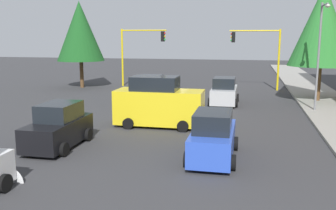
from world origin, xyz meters
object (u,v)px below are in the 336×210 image
object	(u,v)px
car_silver	(224,92)
delivery_van_yellow	(159,103)
traffic_signal_far_right	(140,46)
car_black	(59,127)
tree_opposite_side	(80,31)
street_lamp_curbside	(320,45)
tree_roadside_mid	(322,26)
car_blue	(213,137)
car_green	(150,90)
traffic_signal_far_left	(259,47)

from	to	relation	value
car_silver	delivery_van_yellow	bearing A→B (deg)	-21.55
traffic_signal_far_right	car_black	world-z (taller)	traffic_signal_far_right
tree_opposite_side	delivery_van_yellow	size ratio (longest dim) A/B	1.71
delivery_van_yellow	car_black	xyz separation A→B (m)	(4.77, -3.46, -0.39)
street_lamp_curbside	delivery_van_yellow	size ratio (longest dim) A/B	1.46
car_silver	car_black	bearing A→B (deg)	-27.51
street_lamp_curbside	tree_roadside_mid	bearing A→B (deg)	169.67
car_silver	street_lamp_curbside	bearing A→B (deg)	70.32
tree_roadside_mid	delivery_van_yellow	distance (m)	14.76
traffic_signal_far_right	tree_opposite_side	distance (m)	5.84
street_lamp_curbside	car_blue	size ratio (longest dim) A/B	1.69
car_green	traffic_signal_far_left	bearing A→B (deg)	135.00
traffic_signal_far_left	car_blue	distance (m)	21.30
tree_opposite_side	car_black	distance (m)	20.75
tree_roadside_mid	car_blue	size ratio (longest dim) A/B	2.10
car_green	delivery_van_yellow	bearing A→B (deg)	18.48
tree_roadside_mid	car_blue	distance (m)	17.00
street_lamp_curbside	car_blue	distance (m)	12.49
traffic_signal_far_left	delivery_van_yellow	world-z (taller)	traffic_signal_far_left
tree_opposite_side	car_green	xyz separation A→B (m)	(6.21, 8.47, -4.50)
tree_opposite_side	car_silver	world-z (taller)	tree_opposite_side
traffic_signal_far_left	street_lamp_curbside	bearing A→B (deg)	18.71
traffic_signal_far_left	delivery_van_yellow	size ratio (longest dim) A/B	1.16
car_silver	traffic_signal_far_left	bearing A→B (deg)	162.88
traffic_signal_far_right	car_green	size ratio (longest dim) A/B	1.41
car_green	car_silver	world-z (taller)	same
street_lamp_curbside	tree_roadside_mid	size ratio (longest dim) A/B	0.81
tree_opposite_side	car_green	distance (m)	11.43
traffic_signal_far_right	car_green	world-z (taller)	traffic_signal_far_right
traffic_signal_far_left	street_lamp_curbside	size ratio (longest dim) A/B	0.80
street_lamp_curbside	car_silver	size ratio (longest dim) A/B	1.73
street_lamp_curbside	delivery_van_yellow	distance (m)	11.14
tree_roadside_mid	tree_opposite_side	bearing A→B (deg)	-100.78
street_lamp_curbside	tree_opposite_side	distance (m)	21.90
traffic_signal_far_right	car_blue	bearing A→B (deg)	23.76
traffic_signal_far_right	car_black	bearing A→B (deg)	6.33
traffic_signal_far_right	tree_roadside_mid	xyz separation A→B (m)	(6.00, 15.69, 1.70)
traffic_signal_far_right	car_blue	world-z (taller)	traffic_signal_far_right
delivery_van_yellow	car_blue	distance (m)	6.07
delivery_van_yellow	traffic_signal_far_right	bearing A→B (deg)	-160.17
traffic_signal_far_left	car_silver	bearing A→B (deg)	-17.12
tree_opposite_side	delivery_van_yellow	world-z (taller)	tree_opposite_side
car_blue	tree_roadside_mid	bearing A→B (deg)	156.65
traffic_signal_far_left	street_lamp_curbside	xyz separation A→B (m)	(10.39, 3.52, 0.40)
traffic_signal_far_left	car_black	xyz separation A→B (m)	(20.77, -9.07, -3.06)
car_green	car_black	bearing A→B (deg)	-3.92
delivery_van_yellow	car_green	size ratio (longest dim) A/B	1.20
car_green	car_silver	size ratio (longest dim) A/B	0.99
car_blue	car_black	bearing A→B (deg)	-91.63
street_lamp_curbside	car_silver	bearing A→B (deg)	-109.68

